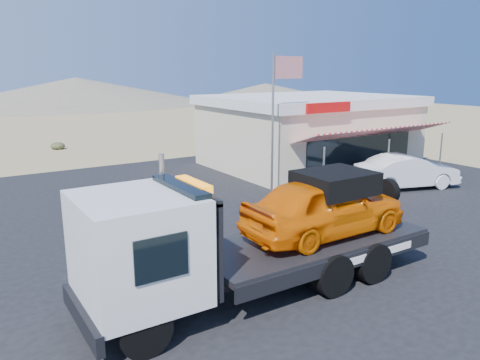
{
  "coord_description": "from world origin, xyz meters",
  "views": [
    {
      "loc": [
        -6.8,
        -10.92,
        5.37
      ],
      "look_at": [
        1.97,
        2.73,
        1.5
      ],
      "focal_mm": 35.0,
      "sensor_mm": 36.0,
      "label": 1
    }
  ],
  "objects_px": {
    "tow_truck": "(260,229)",
    "jerky_store": "(308,131)",
    "white_sedan": "(407,171)",
    "flagpole": "(277,109)"
  },
  "relations": [
    {
      "from": "tow_truck",
      "to": "jerky_store",
      "type": "height_order",
      "value": "jerky_store"
    },
    {
      "from": "white_sedan",
      "to": "jerky_store",
      "type": "relative_size",
      "value": 0.45
    },
    {
      "from": "white_sedan",
      "to": "flagpole",
      "type": "relative_size",
      "value": 0.78
    },
    {
      "from": "white_sedan",
      "to": "tow_truck",
      "type": "bearing_deg",
      "value": 130.06
    },
    {
      "from": "tow_truck",
      "to": "jerky_store",
      "type": "bearing_deg",
      "value": 45.11
    },
    {
      "from": "tow_truck",
      "to": "flagpole",
      "type": "distance_m",
      "value": 9.01
    },
    {
      "from": "white_sedan",
      "to": "jerky_store",
      "type": "height_order",
      "value": "jerky_store"
    },
    {
      "from": "tow_truck",
      "to": "flagpole",
      "type": "bearing_deg",
      "value": 50.27
    },
    {
      "from": "jerky_store",
      "to": "flagpole",
      "type": "bearing_deg",
      "value": -141.21
    },
    {
      "from": "flagpole",
      "to": "white_sedan",
      "type": "bearing_deg",
      "value": -18.07
    }
  ]
}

